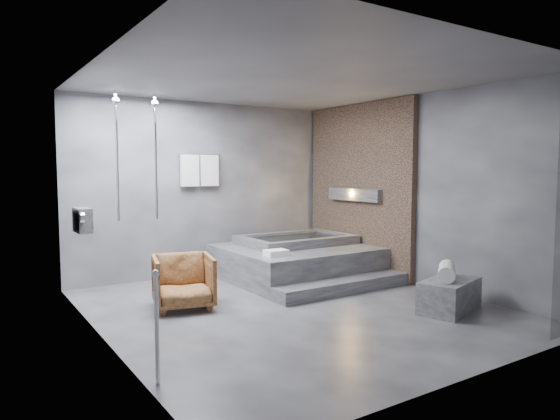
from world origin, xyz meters
TOP-DOWN VIEW (x-y plane):
  - room at (0.40, 0.24)m, footprint 5.00×5.04m
  - tub_deck at (1.05, 1.45)m, footprint 2.20×2.00m
  - tub_step at (1.05, 0.27)m, footprint 2.20×0.36m
  - concrete_bench at (1.52, -1.14)m, footprint 0.96×0.70m
  - driftwood_chair at (-1.13, 0.76)m, footprint 0.87×0.89m
  - rolled_towel at (1.50, -1.11)m, footprint 0.55×0.49m
  - deck_towel at (0.32, 0.88)m, footprint 0.32×0.24m

SIDE VIEW (x-z plane):
  - tub_step at x=1.05m, z-range 0.00..0.18m
  - concrete_bench at x=1.52m, z-range 0.00..0.39m
  - tub_deck at x=1.05m, z-range 0.00..0.50m
  - driftwood_chair at x=-1.13m, z-range 0.00..0.67m
  - rolled_towel at x=1.50m, z-range 0.39..0.59m
  - deck_towel at x=0.32m, z-range 0.50..0.58m
  - room at x=0.40m, z-range 0.32..3.14m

